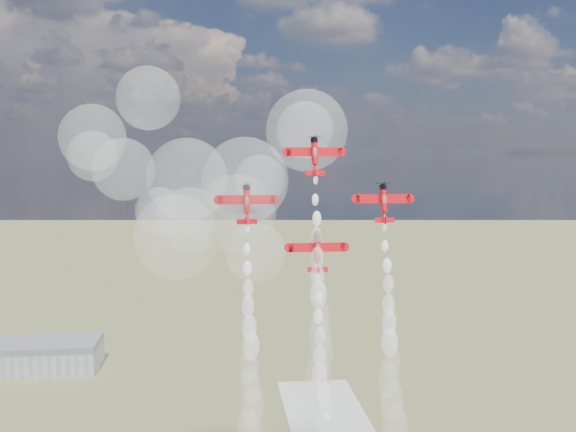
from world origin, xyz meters
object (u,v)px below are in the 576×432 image
Objects in this scene: hangar at (43,355)px; plane_slot at (317,251)px; plane_left at (247,203)px; plane_right at (384,202)px; plane_lead at (315,155)px.

hangar is 211.45m from plane_slot.
plane_left is 18.03m from plane_slot.
plane_left is 1.00× the size of plane_right.
plane_left reaches higher than hangar.
plane_right is (115.43, -169.58, 81.39)m from hangar.
plane_right is (29.54, 0.00, 0.00)m from plane_left.
plane_right is (14.77, -2.17, -10.11)m from plane_lead.
plane_lead is (100.66, -167.41, 91.50)m from hangar.
plane_lead is at bearing -58.98° from hangar.
plane_lead is 1.00× the size of plane_right.
plane_lead is 1.00× the size of plane_left.
plane_lead reaches higher than plane_right.
plane_right is at bearing -55.76° from hangar.
plane_slot is (14.77, -2.17, -10.11)m from plane_left.
plane_slot is at bearing -171.66° from plane_right.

